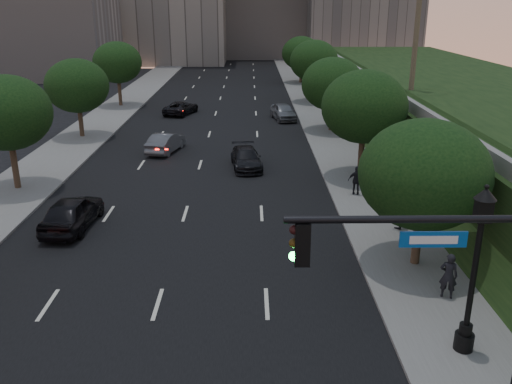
{
  "coord_description": "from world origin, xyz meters",
  "views": [
    {
      "loc": [
        3.42,
        -12.37,
        10.47
      ],
      "look_at": [
        3.63,
        7.18,
        3.6
      ],
      "focal_mm": 38.0,
      "sensor_mm": 36.0,
      "label": 1
    }
  ],
  "objects_px": {
    "sedan_near_right": "(246,158)",
    "pedestrian_a": "(449,276)",
    "sedan_mid_left": "(166,142)",
    "pedestrian_c": "(357,180)",
    "sedan_far_left": "(181,108)",
    "sedan_far_right": "(283,112)",
    "sedan_near_left": "(72,212)",
    "traffic_signal_mast": "(477,330)",
    "pedestrian_b": "(401,210)",
    "street_lamp": "(473,279)"
  },
  "relations": [
    {
      "from": "sedan_near_right",
      "to": "pedestrian_a",
      "type": "xyz_separation_m",
      "value": [
        7.5,
        -17.13,
        0.38
      ]
    },
    {
      "from": "sedan_mid_left",
      "to": "pedestrian_c",
      "type": "height_order",
      "value": "pedestrian_c"
    },
    {
      "from": "sedan_far_left",
      "to": "pedestrian_c",
      "type": "bearing_deg",
      "value": 136.05
    },
    {
      "from": "sedan_far_left",
      "to": "sedan_far_right",
      "type": "bearing_deg",
      "value": -177.24
    },
    {
      "from": "sedan_mid_left",
      "to": "sedan_near_left",
      "type": "bearing_deg",
      "value": 94.36
    },
    {
      "from": "sedan_mid_left",
      "to": "sedan_near_right",
      "type": "relative_size",
      "value": 0.96
    },
    {
      "from": "pedestrian_a",
      "to": "pedestrian_c",
      "type": "xyz_separation_m",
      "value": [
        -1.23,
        11.37,
        -0.06
      ]
    },
    {
      "from": "traffic_signal_mast",
      "to": "sedan_near_left",
      "type": "distance_m",
      "value": 20.09
    },
    {
      "from": "pedestrian_a",
      "to": "sedan_near_left",
      "type": "bearing_deg",
      "value": -3.21
    },
    {
      "from": "sedan_near_right",
      "to": "pedestrian_b",
      "type": "bearing_deg",
      "value": -61.6
    },
    {
      "from": "sedan_near_right",
      "to": "pedestrian_c",
      "type": "height_order",
      "value": "pedestrian_c"
    },
    {
      "from": "street_lamp",
      "to": "sedan_far_right",
      "type": "height_order",
      "value": "street_lamp"
    },
    {
      "from": "street_lamp",
      "to": "sedan_far_left",
      "type": "distance_m",
      "value": 41.02
    },
    {
      "from": "sedan_far_right",
      "to": "pedestrian_c",
      "type": "xyz_separation_m",
      "value": [
        2.88,
        -21.42,
        0.21
      ]
    },
    {
      "from": "pedestrian_a",
      "to": "sedan_near_right",
      "type": "bearing_deg",
      "value": -45.65
    },
    {
      "from": "sedan_far_right",
      "to": "sedan_near_left",
      "type": "bearing_deg",
      "value": -125.64
    },
    {
      "from": "sedan_near_right",
      "to": "sedan_far_left",
      "type": "bearing_deg",
      "value": 102.92
    },
    {
      "from": "sedan_mid_left",
      "to": "traffic_signal_mast",
      "type": "bearing_deg",
      "value": 125.56
    },
    {
      "from": "street_lamp",
      "to": "pedestrian_b",
      "type": "distance_m",
      "value": 9.79
    },
    {
      "from": "traffic_signal_mast",
      "to": "pedestrian_c",
      "type": "relative_size",
      "value": 4.26
    },
    {
      "from": "sedan_far_left",
      "to": "pedestrian_c",
      "type": "distance_m",
      "value": 27.33
    },
    {
      "from": "street_lamp",
      "to": "sedan_mid_left",
      "type": "height_order",
      "value": "street_lamp"
    },
    {
      "from": "street_lamp",
      "to": "sedan_near_left",
      "type": "distance_m",
      "value": 18.55
    },
    {
      "from": "pedestrian_a",
      "to": "sedan_mid_left",
      "type": "bearing_deg",
      "value": -37.02
    },
    {
      "from": "sedan_far_left",
      "to": "traffic_signal_mast",
      "type": "bearing_deg",
      "value": 123.47
    },
    {
      "from": "traffic_signal_mast",
      "to": "sedan_far_right",
      "type": "height_order",
      "value": "traffic_signal_mast"
    },
    {
      "from": "sedan_near_right",
      "to": "pedestrian_a",
      "type": "distance_m",
      "value": 18.7
    },
    {
      "from": "sedan_far_left",
      "to": "sedan_near_right",
      "type": "bearing_deg",
      "value": 127.68
    },
    {
      "from": "traffic_signal_mast",
      "to": "sedan_mid_left",
      "type": "bearing_deg",
      "value": 111.3
    },
    {
      "from": "pedestrian_b",
      "to": "pedestrian_c",
      "type": "relative_size",
      "value": 1.16
    },
    {
      "from": "pedestrian_b",
      "to": "sedan_near_left",
      "type": "bearing_deg",
      "value": -15.34
    },
    {
      "from": "sedan_near_right",
      "to": "sedan_far_right",
      "type": "xyz_separation_m",
      "value": [
        3.39,
        15.66,
        0.11
      ]
    },
    {
      "from": "sedan_near_right",
      "to": "sedan_far_right",
      "type": "bearing_deg",
      "value": 71.16
    },
    {
      "from": "sedan_mid_left",
      "to": "street_lamp",
      "type": "bearing_deg",
      "value": 132.04
    },
    {
      "from": "sedan_near_left",
      "to": "pedestrian_a",
      "type": "height_order",
      "value": "pedestrian_a"
    },
    {
      "from": "sedan_far_left",
      "to": "pedestrian_b",
      "type": "height_order",
      "value": "pedestrian_b"
    },
    {
      "from": "sedan_near_left",
      "to": "pedestrian_b",
      "type": "relative_size",
      "value": 2.51
    },
    {
      "from": "pedestrian_a",
      "to": "pedestrian_b",
      "type": "distance_m",
      "value": 6.48
    },
    {
      "from": "street_lamp",
      "to": "traffic_signal_mast",
      "type": "bearing_deg",
      "value": -111.97
    },
    {
      "from": "sedan_near_right",
      "to": "traffic_signal_mast",
      "type": "bearing_deg",
      "value": -84.57
    },
    {
      "from": "sedan_far_left",
      "to": "pedestrian_c",
      "type": "xyz_separation_m",
      "value": [
        12.8,
        -24.14,
        0.33
      ]
    },
    {
      "from": "sedan_near_left",
      "to": "sedan_far_left",
      "type": "relative_size",
      "value": 1.03
    },
    {
      "from": "street_lamp",
      "to": "sedan_near_left",
      "type": "bearing_deg",
      "value": 146.32
    },
    {
      "from": "sedan_near_left",
      "to": "sedan_mid_left",
      "type": "bearing_deg",
      "value": -96.32
    },
    {
      "from": "sedan_far_left",
      "to": "pedestrian_b",
      "type": "relative_size",
      "value": 2.44
    },
    {
      "from": "traffic_signal_mast",
      "to": "sedan_far_right",
      "type": "bearing_deg",
      "value": 92.65
    },
    {
      "from": "sedan_far_right",
      "to": "pedestrian_c",
      "type": "bearing_deg",
      "value": -93.33
    },
    {
      "from": "pedestrian_c",
      "to": "sedan_far_right",
      "type": "bearing_deg",
      "value": -68.73
    },
    {
      "from": "sedan_near_left",
      "to": "sedan_near_right",
      "type": "bearing_deg",
      "value": -126.31
    },
    {
      "from": "sedan_far_right",
      "to": "traffic_signal_mast",
      "type": "bearing_deg",
      "value": -98.34
    }
  ]
}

